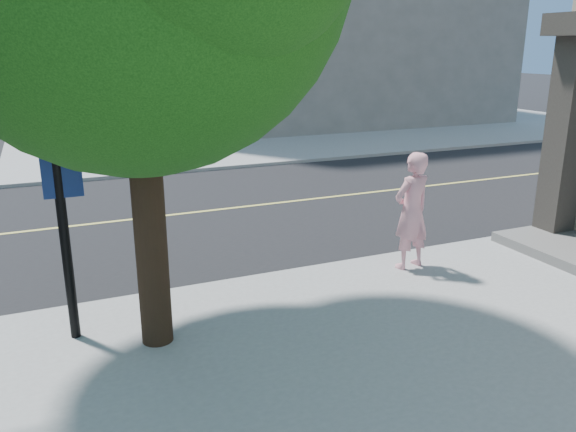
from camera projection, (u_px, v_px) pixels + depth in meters
name	position (u px, v px, depth m)	size (l,w,h in m)	color
ground	(34.00, 318.00, 8.36)	(140.00, 140.00, 0.00)	black
road_ew	(33.00, 231.00, 12.32)	(140.00, 9.00, 0.01)	black
sidewalk_ne	(290.00, 116.00, 32.41)	(29.00, 25.00, 0.12)	gray
man_on_phone	(412.00, 211.00, 9.71)	(0.74, 0.49, 2.03)	pink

